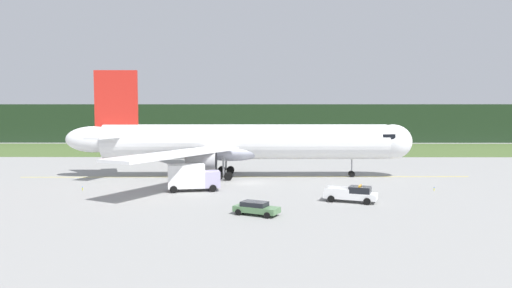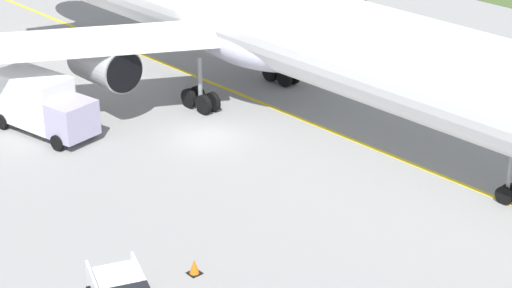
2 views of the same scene
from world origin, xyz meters
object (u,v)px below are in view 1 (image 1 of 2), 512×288
object	(u,v)px
catering_truck	(192,177)
staff_car	(256,208)
airliner	(241,142)
ops_pickup_truck	(353,194)
apron_cone	(334,192)

from	to	relation	value
catering_truck	staff_car	world-z (taller)	catering_truck
airliner	ops_pickup_truck	world-z (taller)	airliner
ops_pickup_truck	catering_truck	bearing A→B (deg)	159.44
ops_pickup_truck	apron_cone	xyz separation A→B (m)	(-1.34, 4.25, -0.57)
apron_cone	staff_car	bearing A→B (deg)	-131.07
catering_truck	apron_cone	size ratio (longest dim) A/B	9.83
airliner	staff_car	size ratio (longest dim) A/B	11.09
airliner	staff_car	distance (m)	26.13
catering_truck	apron_cone	xyz separation A→B (m)	(17.32, -2.74, -1.43)
ops_pickup_truck	catering_truck	world-z (taller)	catering_truck
airliner	catering_truck	xyz separation A→B (m)	(-5.61, -12.25, -3.47)
staff_car	apron_cone	distance (m)	14.09
airliner	apron_cone	size ratio (longest dim) A/B	75.99
airliner	ops_pickup_truck	xyz separation A→B (m)	(13.04, -19.25, -4.33)
catering_truck	apron_cone	world-z (taller)	catering_truck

